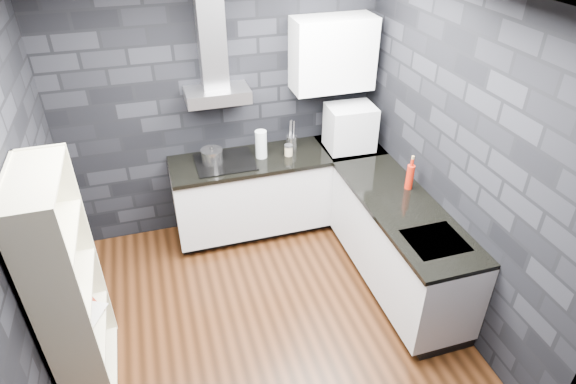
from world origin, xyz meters
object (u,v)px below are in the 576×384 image
storage_jar (289,151)px  glass_vase (261,144)px  fruit_bowl (64,298)px  bookshelf (68,287)px  pot (212,156)px  appliance_garage (350,128)px  utensil_crock (291,142)px  red_bottle (410,177)px

storage_jar → glass_vase: bearing=170.1°
glass_vase → fruit_bowl: (-1.75, -1.57, -0.11)m
glass_vase → bookshelf: bookshelf is taller
pot → glass_vase: glass_vase is taller
appliance_garage → fruit_bowl: size_ratio=2.05×
utensil_crock → fruit_bowl: (-2.09, -1.66, -0.03)m
pot → red_bottle: red_bottle is taller
appliance_garage → utensil_crock: bearing=167.5°
utensil_crock → red_bottle: 1.32m
pot → fruit_bowl: bearing=-128.2°
fruit_bowl → storage_jar: bearing=37.0°
bookshelf → fruit_bowl: size_ratio=7.78×
storage_jar → fruit_bowl: size_ratio=0.44×
pot → bookshelf: (-1.25, -1.44, -0.07)m
utensil_crock → bookshelf: (-2.09, -1.51, -0.07)m
glass_vase → utensil_crock: 0.36m
appliance_garage → storage_jar: bearing=-179.5°
appliance_garage → red_bottle: appliance_garage is taller
storage_jar → red_bottle: bearing=-46.6°
appliance_garage → bookshelf: 3.01m
pot → red_bottle: bearing=-31.0°
storage_jar → utensil_crock: utensil_crock is taller
fruit_bowl → glass_vase: bearing=42.0°
pot → fruit_bowl: (-1.25, -1.59, -0.04)m
pot → glass_vase: size_ratio=0.72×
storage_jar → bookshelf: (-2.02, -1.38, -0.05)m
appliance_garage → bookshelf: bookshelf is taller
bookshelf → fruit_bowl: bearing=-77.6°
pot → bookshelf: bearing=-130.9°
glass_vase → red_bottle: glass_vase is taller
appliance_garage → red_bottle: 0.93m
appliance_garage → glass_vase: bearing=178.1°
appliance_garage → red_bottle: (0.21, -0.90, -0.11)m
pot → glass_vase: (0.50, -0.02, 0.07)m
glass_vase → appliance_garage: 0.93m
pot → red_bottle: size_ratio=0.88×
glass_vase → pot: bearing=177.7°
utensil_crock → appliance_garage: appliance_garage is taller
glass_vase → red_bottle: 1.49m
red_bottle → fruit_bowl: bearing=-168.1°
pot → appliance_garage: bearing=-3.5°
appliance_garage → fruit_bowl: (-2.68, -1.50, -0.19)m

